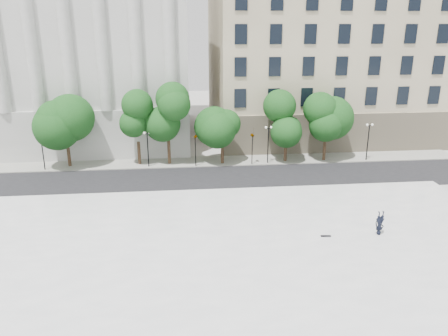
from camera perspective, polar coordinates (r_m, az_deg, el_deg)
The scene contains 12 objects.
ground at distance 29.48m, azimuth 0.96°, elevation -13.45°, with size 160.00×160.00×0.00m, color #BAB7B0.
plaza at distance 31.93m, azimuth 0.34°, elevation -10.27°, with size 44.00×22.00×0.45m, color white.
street at distance 45.67m, azimuth -1.63°, elevation -1.45°, with size 60.00×8.00×0.02m, color black.
far_sidewalk at distance 51.33m, azimuth -2.11°, elevation 0.88°, with size 60.00×4.00×0.12m, color #A19F95.
building_west at distance 65.00m, azimuth -18.83°, elevation 15.19°, with size 31.50×27.65×25.60m.
building_east at distance 67.89m, azimuth 14.56°, elevation 14.19°, with size 36.00×26.15×23.00m.
traffic_light_west at distance 48.62m, azimuth -3.79°, elevation 4.36°, with size 1.02×1.86×4.24m.
traffic_light_east at distance 49.23m, azimuth 3.74°, elevation 4.57°, with size 0.75×1.96×4.27m.
person_lying at distance 35.04m, azimuth 19.57°, elevation -7.80°, with size 0.68×0.45×1.87m, color black.
skateboard at distance 33.72m, azimuth 13.16°, elevation -8.64°, with size 0.75×0.19×0.08m, color black.
street_trees at distance 49.35m, azimuth -3.52°, elevation 6.20°, with size 33.84×5.01×8.10m.
lamp_posts at distance 49.20m, azimuth -1.55°, elevation 3.65°, with size 37.72×0.28×4.49m.
Camera 1 is at (-2.95, -24.82, 15.62)m, focal length 35.00 mm.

